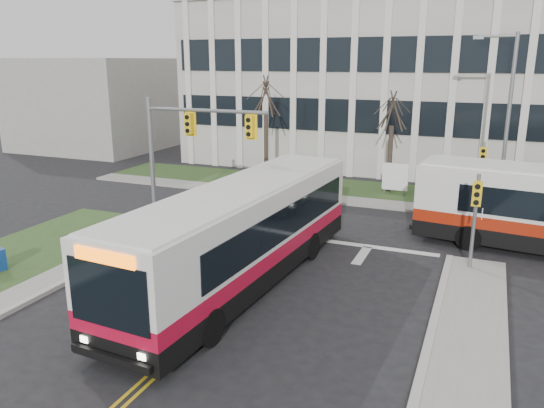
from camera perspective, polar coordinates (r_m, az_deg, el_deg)
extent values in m
plane|color=black|center=(17.32, -5.74, -11.81)|extent=(120.00, 120.00, 0.00)
cube|color=#9E9B93|center=(29.88, 16.96, -0.55)|extent=(44.00, 1.60, 0.14)
cube|color=#2C4C20|center=(32.58, 17.47, 0.68)|extent=(44.00, 5.00, 0.12)
cube|color=beige|center=(43.65, 19.64, 11.94)|extent=(40.00, 16.00, 12.00)
cube|color=#9E9B93|center=(51.91, -18.06, 10.24)|extent=(12.00, 12.00, 8.00)
cylinder|color=slate|center=(25.87, -12.78, 4.27)|extent=(0.22, 0.22, 6.20)
cylinder|color=slate|center=(23.92, -7.15, 9.95)|extent=(6.00, 0.16, 0.16)
cube|color=yellow|center=(24.25, -8.94, 8.53)|extent=(0.34, 0.24, 0.92)
cube|color=yellow|center=(22.85, -2.42, 8.30)|extent=(0.34, 0.24, 0.92)
cylinder|color=slate|center=(21.39, 20.90, -1.96)|extent=(0.14, 0.14, 3.80)
cube|color=yellow|center=(20.89, 21.19, 1.03)|extent=(0.34, 0.24, 0.92)
cylinder|color=slate|center=(29.65, 21.52, 2.58)|extent=(0.14, 0.14, 3.80)
cube|color=yellow|center=(29.23, 21.73, 4.79)|extent=(0.34, 0.24, 0.92)
cylinder|color=slate|center=(29.93, 23.98, 7.70)|extent=(0.20, 0.20, 9.20)
cylinder|color=slate|center=(29.76, 23.13, 16.28)|extent=(1.80, 0.14, 0.14)
cube|color=slate|center=(29.78, 21.32, 16.35)|extent=(0.50, 0.25, 0.18)
cylinder|color=slate|center=(32.37, 11.99, 1.77)|extent=(0.08, 0.08, 1.00)
cylinder|color=slate|center=(32.19, 14.09, 1.56)|extent=(0.08, 0.08, 1.00)
cube|color=white|center=(32.13, 13.11, 2.88)|extent=(1.50, 0.12, 1.60)
cylinder|color=#42352B|center=(34.72, -0.65, 6.05)|extent=(0.28, 0.28, 4.62)
cylinder|color=#42352B|center=(32.72, 12.54, 4.65)|extent=(0.28, 0.28, 4.09)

